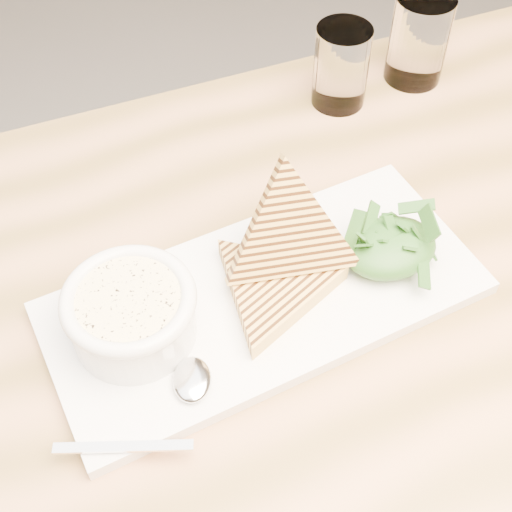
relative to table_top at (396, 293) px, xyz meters
name	(u,v)px	position (x,y,z in m)	size (l,w,h in m)	color
table_top	(396,293)	(0.00, 0.00, 0.00)	(1.14, 0.76, 0.04)	#AF794D
table_leg_br	(510,197)	(0.52, 0.33, -0.39)	(0.06, 0.06, 0.73)	#AF794D
platter	(264,298)	(-0.13, 0.03, 0.03)	(0.42, 0.19, 0.02)	white
soup_bowl	(133,318)	(-0.26, 0.04, 0.06)	(0.11, 0.11, 0.05)	white
soup	(128,301)	(-0.26, 0.04, 0.09)	(0.10, 0.10, 0.01)	#F7E09C
bowl_rim	(128,299)	(-0.26, 0.04, 0.09)	(0.12, 0.12, 0.01)	white
sandwich_flat	(273,289)	(-0.13, 0.03, 0.04)	(0.15, 0.15, 0.02)	gold
sandwich_lean	(290,234)	(-0.10, 0.05, 0.09)	(0.15, 0.15, 0.08)	gold
salad_base	(390,248)	(0.00, 0.02, 0.05)	(0.10, 0.08, 0.04)	#164A14
arugula_pile	(391,242)	(0.00, 0.02, 0.06)	(0.11, 0.10, 0.05)	#345721
spoon_bowl	(192,380)	(-0.23, -0.03, 0.04)	(0.03, 0.05, 0.01)	silver
spoon_handle	(123,447)	(-0.31, -0.07, 0.04)	(0.12, 0.01, 0.00)	silver
glass_near	(341,66)	(0.08, 0.28, 0.07)	(0.07, 0.07, 0.10)	white
glass_far	(419,39)	(0.19, 0.28, 0.08)	(0.07, 0.07, 0.11)	white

